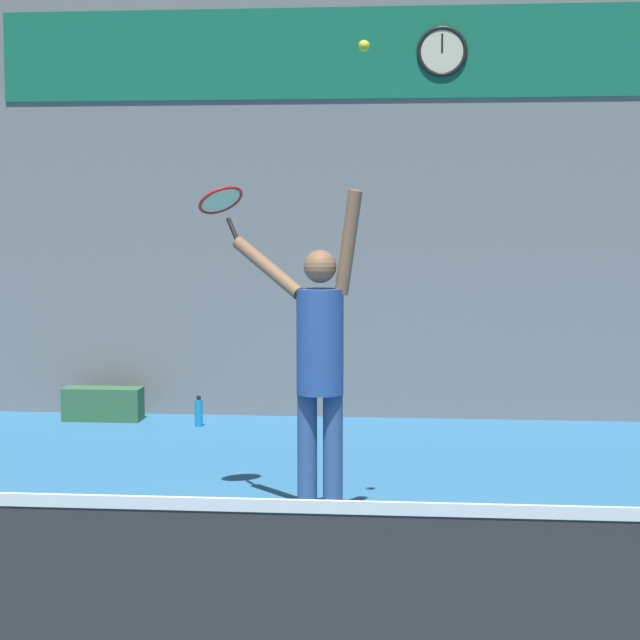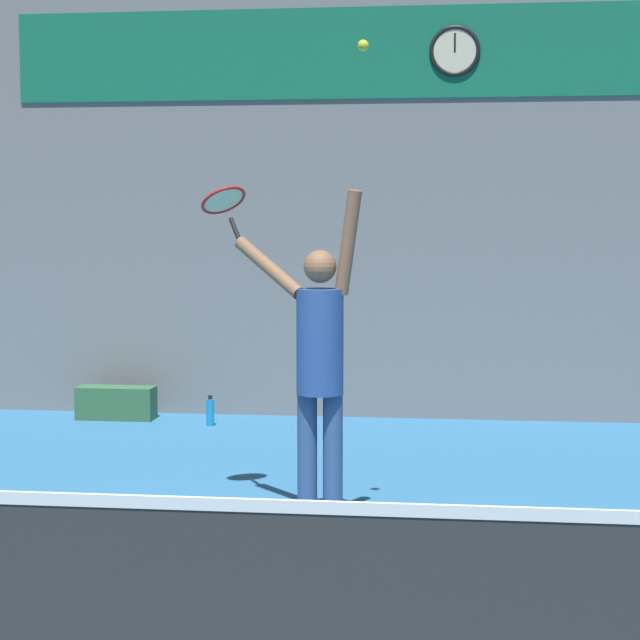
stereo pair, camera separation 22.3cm
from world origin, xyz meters
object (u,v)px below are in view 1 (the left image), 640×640
at_px(tennis_racket, 222,202).
at_px(tennis_ball, 364,46).
at_px(water_bottle, 199,412).
at_px(equipment_bag, 103,404).
at_px(tennis_player, 319,358).
at_px(scoreboard_clock, 442,51).

bearing_deg(tennis_racket, tennis_ball, -32.04).
distance_m(water_bottle, equipment_bag, 1.04).
bearing_deg(tennis_racket, water_bottle, 104.65).
relative_size(tennis_ball, equipment_bag, 0.09).
xyz_separation_m(tennis_player, tennis_ball, (0.29, -0.14, 1.96)).
xyz_separation_m(scoreboard_clock, tennis_player, (-0.81, -4.08, -2.51)).
distance_m(tennis_racket, tennis_ball, 1.53).
relative_size(tennis_racket, water_bottle, 1.44).
bearing_deg(equipment_bag, tennis_ball, -53.92).
height_order(water_bottle, equipment_bag, equipment_bag).
relative_size(scoreboard_clock, equipment_bag, 0.64).
bearing_deg(water_bottle, tennis_ball, -63.58).
bearing_deg(water_bottle, equipment_bag, 166.47).
bearing_deg(scoreboard_clock, water_bottle, -164.87).
bearing_deg(tennis_player, tennis_racket, 145.61).
bearing_deg(water_bottle, tennis_player, -66.63).
xyz_separation_m(tennis_ball, water_bottle, (-1.79, 3.60, -2.93)).
relative_size(scoreboard_clock, tennis_ball, 6.91).
distance_m(scoreboard_clock, water_bottle, 4.22).
bearing_deg(water_bottle, tennis_racket, -75.35).
bearing_deg(equipment_bag, tennis_player, -55.89).
bearing_deg(equipment_bag, water_bottle, -13.53).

